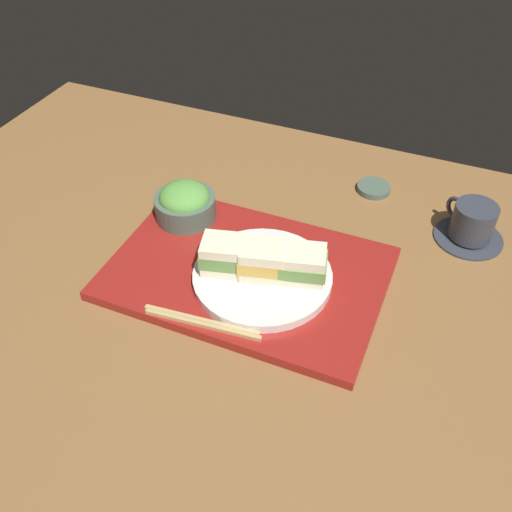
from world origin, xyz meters
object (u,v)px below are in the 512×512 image
chopsticks_pair (203,323)px  small_sauce_dish (374,188)px  sandwich_far (303,264)px  sandwich_plate (263,276)px  coffee_cup (472,224)px  salad_bowl (185,203)px  sandwich_middle (263,259)px  sandwich_near (224,255)px

chopsticks_pair → small_sauce_dish: bearing=72.1°
chopsticks_pair → small_sauce_dish: chopsticks_pair is taller
sandwich_far → sandwich_plate: bearing=-166.3°
small_sauce_dish → coffee_cup: bearing=-21.7°
salad_bowl → sandwich_far: bearing=-18.1°
sandwich_plate → small_sauce_dish: bearing=73.0°
chopsticks_pair → coffee_cup: coffee_cup is taller
sandwich_far → coffee_cup: 33.47cm
coffee_cup → small_sauce_dish: coffee_cup is taller
sandwich_far → salad_bowl: same height
sandwich_middle → sandwich_near: bearing=-166.3°
sandwich_near → coffee_cup: sandwich_near is taller
sandwich_plate → sandwich_middle: sandwich_middle is taller
chopsticks_pair → sandwich_middle: bearing=69.9°
sandwich_plate → sandwich_near: 7.25cm
sandwich_plate → chopsticks_pair: 13.23cm
salad_bowl → coffee_cup: bearing=18.1°
sandwich_middle → small_sauce_dish: sandwich_middle is taller
sandwich_plate → sandwich_near: (-6.12, -1.49, 3.57)cm
sandwich_plate → sandwich_near: bearing=-166.3°
sandwich_near → small_sauce_dish: 38.65cm
sandwich_middle → chopsticks_pair: bearing=-110.1°
sandwich_near → sandwich_far: sandwich_near is taller
sandwich_middle → sandwich_far: sandwich_middle is taller
coffee_cup → small_sauce_dish: (-19.15, 7.63, -2.64)cm
chopsticks_pair → coffee_cup: bearing=48.3°
sandwich_far → chopsticks_pair: sandwich_far is taller
sandwich_far → salad_bowl: size_ratio=0.78×
sandwich_plate → coffee_cup: (29.27, 25.52, 0.72)cm
sandwich_plate → sandwich_middle: (-0.00, 0.00, 3.54)cm
chopsticks_pair → salad_bowl: bearing=123.3°
sandwich_near → coffee_cup: size_ratio=0.69×
sandwich_far → salad_bowl: (-25.24, 8.24, -1.10)cm
sandwich_middle → coffee_cup: 38.94cm
sandwich_plate → small_sauce_dish: (10.12, 33.15, -1.91)cm
sandwich_far → sandwich_middle: bearing=-166.3°
sandwich_middle → sandwich_far: (6.12, 1.49, -0.12)cm
sandwich_plate → coffee_cup: bearing=41.1°
sandwich_far → small_sauce_dish: 32.35cm
sandwich_near → sandwich_middle: 6.30cm
sandwich_far → small_sauce_dish: sandwich_far is taller
sandwich_plate → sandwich_near: size_ratio=2.69×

